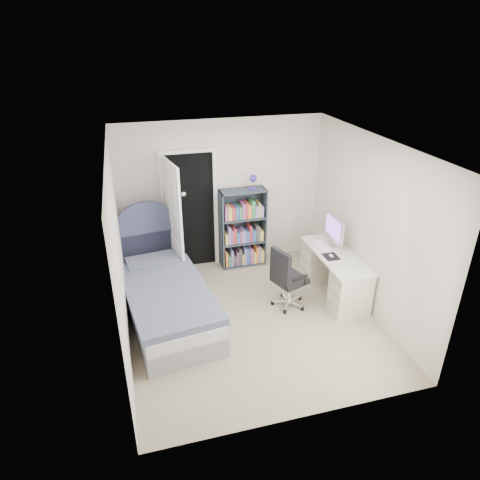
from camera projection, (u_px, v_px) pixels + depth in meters
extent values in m
cube|color=gray|center=(252.00, 320.00, 6.13)|extent=(3.40, 3.60, 0.05)
cube|color=white|center=(255.00, 143.00, 5.00)|extent=(3.40, 3.60, 0.05)
cube|color=silver|center=(222.00, 194.00, 7.15)|extent=(3.40, 0.05, 2.50)
cube|color=silver|center=(310.00, 324.00, 3.99)|extent=(3.40, 0.05, 2.50)
cube|color=silver|center=(117.00, 257.00, 5.16)|extent=(0.05, 3.60, 2.50)
cube|color=silver|center=(371.00, 226.00, 5.98)|extent=(0.05, 3.60, 2.50)
cube|color=black|center=(190.00, 212.00, 7.10)|extent=(0.80, 0.01, 2.00)
cube|color=white|center=(164.00, 215.00, 6.98)|extent=(0.06, 0.06, 2.00)
cube|color=white|center=(216.00, 210.00, 7.18)|extent=(0.06, 0.06, 2.00)
cube|color=white|center=(187.00, 151.00, 6.62)|extent=(0.92, 0.06, 0.06)
cube|color=white|center=(174.00, 224.00, 6.66)|extent=(0.18, 0.79, 2.00)
cube|color=gray|center=(168.00, 310.00, 6.07)|extent=(1.32, 2.30, 0.28)
cube|color=silver|center=(167.00, 297.00, 5.97)|extent=(1.29, 2.25, 0.17)
cube|color=slate|center=(168.00, 293.00, 5.82)|extent=(1.32, 1.98, 0.11)
cube|color=slate|center=(153.00, 263.00, 6.55)|extent=(0.83, 0.54, 0.13)
cube|color=#3A3F5B|center=(149.00, 257.00, 6.87)|extent=(1.03, 0.20, 0.87)
cylinder|color=#3A3F5B|center=(146.00, 233.00, 6.68)|extent=(1.03, 0.20, 1.03)
cylinder|color=tan|center=(137.00, 272.00, 6.83)|extent=(0.03, 0.03, 0.48)
cylinder|color=tan|center=(136.00, 263.00, 7.11)|extent=(0.03, 0.03, 0.48)
cylinder|color=tan|center=(157.00, 269.00, 6.91)|extent=(0.03, 0.03, 0.48)
cylinder|color=tan|center=(156.00, 260.00, 7.19)|extent=(0.03, 0.03, 0.48)
cube|color=tan|center=(145.00, 254.00, 6.91)|extent=(0.38, 0.38, 0.03)
cube|color=tan|center=(147.00, 270.00, 7.04)|extent=(0.35, 0.35, 0.02)
cube|color=#B24C33|center=(142.00, 252.00, 6.88)|extent=(0.15, 0.21, 0.03)
cube|color=#3F598C|center=(142.00, 251.00, 6.87)|extent=(0.14, 0.20, 0.03)
cube|color=#D8CC7F|center=(142.00, 249.00, 6.86)|extent=(0.13, 0.19, 0.03)
cylinder|color=silver|center=(184.00, 273.00, 7.24)|extent=(0.21, 0.21, 0.02)
cylinder|color=silver|center=(182.00, 234.00, 6.92)|extent=(0.02, 0.02, 1.47)
sphere|color=silver|center=(184.00, 194.00, 6.59)|extent=(0.08, 0.08, 0.08)
cube|color=#323D45|center=(221.00, 231.00, 7.19)|extent=(0.02, 0.33, 1.37)
cube|color=#323D45|center=(263.00, 226.00, 7.37)|extent=(0.02, 0.33, 1.37)
cube|color=#323D45|center=(243.00, 191.00, 6.98)|extent=(0.77, 0.33, 0.02)
cube|color=#323D45|center=(243.00, 263.00, 7.58)|extent=(0.77, 0.33, 0.02)
cube|color=#323D45|center=(240.00, 224.00, 7.42)|extent=(0.77, 0.01, 1.37)
cube|color=#323D45|center=(243.00, 241.00, 7.39)|extent=(0.73, 0.31, 0.02)
cube|color=#323D45|center=(243.00, 218.00, 7.20)|extent=(0.73, 0.31, 0.02)
cylinder|color=#312399|center=(252.00, 189.00, 7.01)|extent=(0.13, 0.13, 0.02)
cylinder|color=silver|center=(253.00, 183.00, 6.97)|extent=(0.02, 0.02, 0.18)
sphere|color=#312399|center=(253.00, 178.00, 6.90)|extent=(0.12, 0.12, 0.12)
cube|color=orange|center=(226.00, 258.00, 7.42)|extent=(0.04, 0.23, 0.26)
cube|color=#337F4C|center=(228.00, 259.00, 7.45)|extent=(0.05, 0.23, 0.19)
cube|color=#7F72B2|center=(231.00, 256.00, 7.44)|extent=(0.04, 0.23, 0.29)
cube|color=#3F3F3F|center=(234.00, 259.00, 7.47)|extent=(0.05, 0.23, 0.19)
cube|color=#994C7F|center=(237.00, 257.00, 7.47)|extent=(0.03, 0.23, 0.25)
cube|color=#3F3F3F|center=(239.00, 255.00, 7.47)|extent=(0.05, 0.23, 0.30)
cube|color=#D8BF4C|center=(242.00, 258.00, 7.50)|extent=(0.03, 0.23, 0.19)
cube|color=#7F72B2|center=(244.00, 254.00, 7.49)|extent=(0.05, 0.23, 0.30)
cube|color=#335999|center=(247.00, 254.00, 7.51)|extent=(0.05, 0.23, 0.29)
cube|color=#994C7F|center=(250.00, 254.00, 7.52)|extent=(0.06, 0.23, 0.28)
cube|color=#D8BF4C|center=(253.00, 256.00, 7.55)|extent=(0.04, 0.23, 0.21)
cube|color=orange|center=(256.00, 253.00, 7.54)|extent=(0.04, 0.23, 0.29)
cube|color=#7F72B2|center=(258.00, 253.00, 7.55)|extent=(0.03, 0.23, 0.30)
cube|color=#D8BF4C|center=(261.00, 254.00, 7.58)|extent=(0.06, 0.23, 0.23)
cube|color=#D8BF4C|center=(225.00, 238.00, 7.25)|extent=(0.05, 0.23, 0.18)
cube|color=#7F72B2|center=(228.00, 234.00, 7.24)|extent=(0.05, 0.23, 0.30)
cube|color=#994C7F|center=(231.00, 236.00, 7.26)|extent=(0.03, 0.23, 0.24)
cube|color=#B23333|center=(234.00, 234.00, 7.26)|extent=(0.05, 0.23, 0.27)
cube|color=#335999|center=(237.00, 236.00, 7.29)|extent=(0.05, 0.23, 0.20)
cube|color=#994C7F|center=(240.00, 235.00, 7.30)|extent=(0.04, 0.23, 0.20)
cube|color=#7F72B2|center=(243.00, 235.00, 7.31)|extent=(0.05, 0.23, 0.22)
cube|color=#335999|center=(246.00, 235.00, 7.33)|extent=(0.06, 0.23, 0.20)
cube|color=#B23333|center=(249.00, 232.00, 7.33)|extent=(0.04, 0.23, 0.29)
cube|color=#335999|center=(252.00, 234.00, 7.36)|extent=(0.06, 0.23, 0.21)
cube|color=#3F3F3F|center=(256.00, 232.00, 7.36)|extent=(0.06, 0.23, 0.27)
cube|color=#D8BF4C|center=(260.00, 234.00, 7.40)|extent=(0.07, 0.23, 0.18)
cube|color=#994C7F|center=(225.00, 212.00, 7.04)|extent=(0.05, 0.23, 0.25)
cube|color=#D8BF4C|center=(229.00, 212.00, 7.06)|extent=(0.06, 0.23, 0.22)
cube|color=#B23333|center=(232.00, 212.00, 7.08)|extent=(0.06, 0.23, 0.22)
cube|color=#335999|center=(236.00, 212.00, 7.09)|extent=(0.06, 0.23, 0.22)
cube|color=#337F4C|center=(239.00, 212.00, 7.11)|extent=(0.05, 0.23, 0.22)
cube|color=#994C7F|center=(243.00, 210.00, 7.11)|extent=(0.05, 0.23, 0.26)
cube|color=#B23333|center=(245.00, 209.00, 7.12)|extent=(0.03, 0.23, 0.28)
cube|color=orange|center=(248.00, 210.00, 7.14)|extent=(0.06, 0.23, 0.24)
cube|color=#337F4C|center=(252.00, 208.00, 7.14)|extent=(0.06, 0.23, 0.30)
cube|color=#7F72B2|center=(255.00, 210.00, 7.18)|extent=(0.05, 0.23, 0.21)
cube|color=#D8BF4C|center=(258.00, 209.00, 7.18)|extent=(0.03, 0.23, 0.25)
cube|color=#7F72B2|center=(261.00, 210.00, 7.20)|extent=(0.05, 0.23, 0.19)
cube|color=beige|center=(336.00, 255.00, 6.41)|extent=(0.57, 1.43, 0.03)
cube|color=beige|center=(350.00, 293.00, 6.13)|extent=(0.53, 0.38, 0.67)
cube|color=beige|center=(320.00, 260.00, 7.00)|extent=(0.53, 0.38, 0.67)
cube|color=silver|center=(334.00, 245.00, 6.67)|extent=(0.15, 0.15, 0.01)
cube|color=silver|center=(336.00, 238.00, 6.63)|extent=(0.03, 0.06, 0.21)
cube|color=silver|center=(334.00, 229.00, 6.54)|extent=(0.04, 0.53, 0.38)
cube|color=#8C50C3|center=(333.00, 228.00, 6.53)|extent=(0.00, 0.48, 0.31)
cube|color=white|center=(321.00, 246.00, 6.62)|extent=(0.12, 0.38, 0.02)
cube|color=black|center=(331.00, 257.00, 6.33)|extent=(0.21, 0.25, 0.00)
ellipsoid|color=white|center=(331.00, 256.00, 6.33)|extent=(0.06, 0.10, 0.03)
cube|color=silver|center=(294.00, 299.00, 6.48)|extent=(0.24, 0.12, 0.02)
cylinder|color=black|center=(300.00, 298.00, 6.55)|extent=(0.06, 0.06, 0.05)
cube|color=silver|center=(285.00, 297.00, 6.52)|extent=(0.04, 0.25, 0.02)
cylinder|color=black|center=(282.00, 295.00, 6.63)|extent=(0.06, 0.06, 0.05)
cube|color=silver|center=(280.00, 302.00, 6.42)|extent=(0.25, 0.10, 0.02)
cylinder|color=black|center=(273.00, 303.00, 6.43)|extent=(0.06, 0.06, 0.05)
cube|color=silver|center=(287.00, 306.00, 6.31)|extent=(0.17, 0.22, 0.02)
cylinder|color=black|center=(285.00, 312.00, 6.22)|extent=(0.06, 0.06, 0.05)
cube|color=silver|center=(295.00, 304.00, 6.35)|extent=(0.18, 0.22, 0.02)
cylinder|color=black|center=(302.00, 309.00, 6.30)|extent=(0.06, 0.06, 0.05)
cylinder|color=silver|center=(289.00, 291.00, 6.33)|extent=(0.06, 0.06, 0.37)
cube|color=black|center=(290.00, 279.00, 6.24)|extent=(0.54, 0.54, 0.08)
cube|color=black|center=(280.00, 267.00, 6.02)|extent=(0.19, 0.39, 0.49)
cube|color=black|center=(300.00, 278.00, 6.01)|extent=(0.26, 0.12, 0.03)
cube|color=black|center=(279.00, 265.00, 6.34)|extent=(0.26, 0.12, 0.03)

